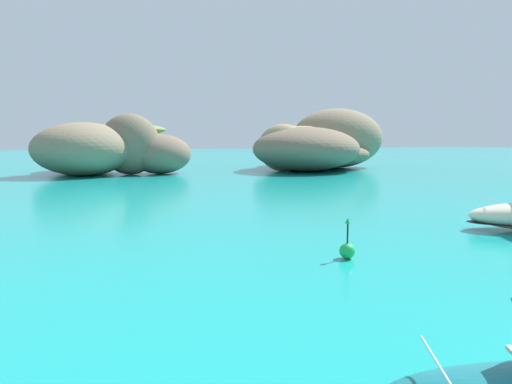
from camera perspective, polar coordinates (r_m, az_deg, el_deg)
islet_large at (r=67.63m, az=7.41°, el=5.71°), size 25.22×27.85×8.80m
islet_small at (r=59.50m, az=-18.54°, el=4.98°), size 20.46×20.78×7.29m
channel_buoy at (r=16.73m, az=11.28°, el=-7.02°), size 0.56×0.56×1.48m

